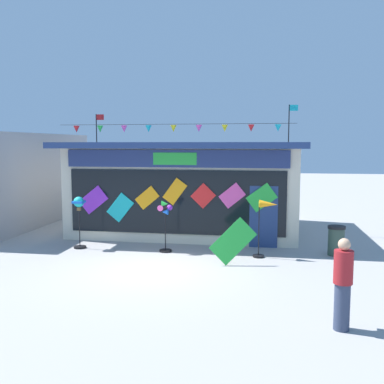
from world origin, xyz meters
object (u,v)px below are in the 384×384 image
Objects in this scene: wind_spinner_center_left at (266,214)px; display_kite_on_ground at (233,241)px; person_near_camera at (343,282)px; trash_bin at (336,240)px; wind_spinner_far_left at (79,210)px; wind_spinner_left at (165,219)px; kite_shop_building at (189,186)px.

wind_spinner_center_left is 1.39× the size of display_kite_on_ground.
trash_bin is (0.76, 5.47, -0.43)m from person_near_camera.
display_kite_on_ground is at bearing -12.82° from wind_spinner_far_left.
wind_spinner_center_left is at bearing -2.15° from wind_spinner_far_left.
wind_spinner_left is 1.79× the size of trash_bin.
display_kite_on_ground is (-0.90, -0.92, -0.63)m from wind_spinner_center_left.
kite_shop_building is at bearing 88.52° from wind_spinner_left.
wind_spinner_left is 6.70m from person_near_camera.
trash_bin is (2.09, 0.60, -0.83)m from wind_spinner_center_left.
person_near_camera is at bearing -48.83° from wind_spinner_left.
kite_shop_building is at bearing 128.12° from person_near_camera.
person_near_camera is at bearing -64.02° from kite_shop_building.
display_kite_on_ground is (5.00, -1.14, -0.58)m from wind_spinner_far_left.
wind_spinner_far_left is 1.86× the size of trash_bin.
trash_bin is 0.73× the size of display_kite_on_ground.
wind_spinner_far_left is at bearing 178.96° from wind_spinner_left.
kite_shop_building reaches higher than wind_spinner_center_left.
wind_spinner_left is 3.09m from wind_spinner_center_left.
wind_spinner_center_left is at bearing -3.17° from wind_spinner_left.
wind_spinner_left is 5.22m from trash_bin.
wind_spinner_left is 0.95× the size of person_near_camera.
kite_shop_building is 5.28× the size of wind_spinner_left.
display_kite_on_ground is at bearing -67.03° from kite_shop_building.
wind_spinner_left reaches higher than trash_bin.
wind_spinner_center_left reaches higher than wind_spinner_left.
person_near_camera reaches higher than wind_spinner_far_left.
wind_spinner_center_left is (3.07, -0.17, 0.25)m from wind_spinner_left.
wind_spinner_far_left is at bearing -127.95° from kite_shop_building.
kite_shop_building reaches higher than trash_bin.
wind_spinner_center_left is 2.33m from trash_bin.
display_kite_on_ground is at bearing -26.59° from wind_spinner_left.
wind_spinner_far_left reaches higher than trash_bin.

